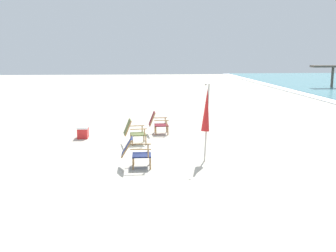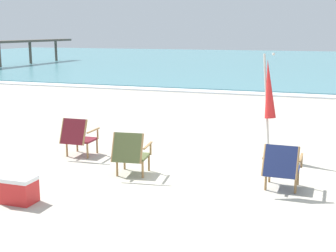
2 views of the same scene
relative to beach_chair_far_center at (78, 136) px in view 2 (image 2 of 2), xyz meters
name	(u,v)px [view 2 (image 2 of 2)]	position (x,y,z in m)	size (l,w,h in m)	color
ground_plane	(209,183)	(2.94, -0.76, -0.43)	(80.00, 80.00, 0.00)	#B7AF9E
sea	(308,62)	(2.94, 31.19, -0.38)	(80.00, 40.00, 0.10)	teal
surf_band	(281,94)	(2.94, 10.89, -0.40)	(80.00, 1.10, 0.06)	white
beach_chair_far_center	(78,136)	(0.00, 0.00, 0.00)	(0.61, 0.71, 0.81)	maroon
beach_chair_back_right	(131,153)	(1.53, -0.84, 0.00)	(0.65, 0.77, 0.81)	#515B33
beach_chair_front_right	(282,166)	(4.12, -0.76, -0.01)	(0.60, 0.78, 0.78)	#19234C
umbrella_furled_red	(269,90)	(3.63, 1.16, 0.96)	(0.41, 0.37, 2.12)	#B7B2A8
cooler_box	(19,190)	(0.48, -2.59, -0.23)	(0.49, 0.35, 0.40)	red
pier_distant	(15,43)	(-16.56, 20.04, 1.23)	(0.90, 13.91, 1.85)	brown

